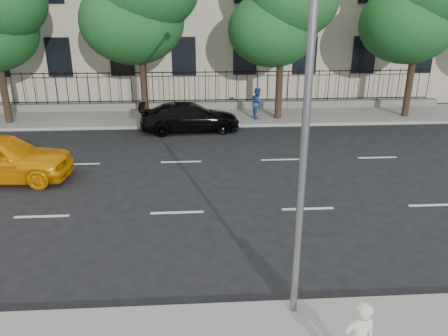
# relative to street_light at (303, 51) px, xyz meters

# --- Properties ---
(ground) EXTENTS (120.00, 120.00, 0.00)m
(ground) POSITION_rel_street_light_xyz_m (-2.50, 1.77, -5.15)
(ground) COLOR black
(ground) RESTS_ON ground
(far_sidewalk) EXTENTS (60.00, 4.00, 0.15)m
(far_sidewalk) POSITION_rel_street_light_xyz_m (-2.50, 15.77, -5.07)
(far_sidewalk) COLOR gray
(far_sidewalk) RESTS_ON ground
(lane_markings) EXTENTS (49.60, 4.62, 0.01)m
(lane_markings) POSITION_rel_street_light_xyz_m (-2.50, 6.52, -5.14)
(lane_markings) COLOR silver
(lane_markings) RESTS_ON ground
(iron_fence) EXTENTS (30.00, 0.50, 2.20)m
(iron_fence) POSITION_rel_street_light_xyz_m (-2.50, 17.47, -4.50)
(iron_fence) COLOR slate
(iron_fence) RESTS_ON far_sidewalk
(street_light) EXTENTS (0.25, 3.32, 8.05)m
(street_light) POSITION_rel_street_light_xyz_m (0.00, 0.00, 0.00)
(street_light) COLOR slate
(street_light) RESTS_ON near_sidewalk
(tree_d) EXTENTS (5.34, 4.94, 8.84)m
(tree_d) POSITION_rel_street_light_xyz_m (2.54, 15.13, 0.69)
(tree_d) COLOR #382619
(tree_d) RESTS_ON far_sidewalk
(black_sedan) EXTENTS (5.00, 2.38, 1.41)m
(black_sedan) POSITION_rel_street_light_xyz_m (-2.18, 13.27, -4.44)
(black_sedan) COLOR black
(black_sedan) RESTS_ON ground
(pedestrian_far) EXTENTS (0.64, 0.80, 1.62)m
(pedestrian_far) POSITION_rel_street_light_xyz_m (1.40, 15.03, -4.19)
(pedestrian_far) COLOR navy
(pedestrian_far) RESTS_ON far_sidewalk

